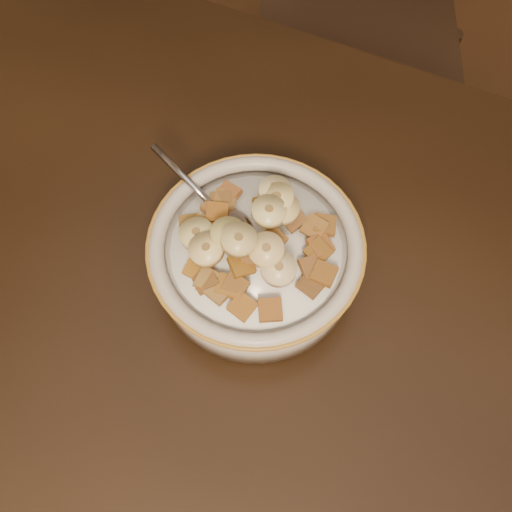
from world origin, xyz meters
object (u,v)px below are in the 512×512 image
at_px(chair, 360,34).
at_px(spoon, 233,226).
at_px(table, 222,410).
at_px(cereal_bowl, 256,259).

distance_m(chair, spoon, 0.75).
height_order(table, chair, chair).
distance_m(chair, cereal_bowl, 0.75).
relative_size(cereal_bowl, spoon, 4.17).
xyz_separation_m(chair, spoon, (0.08, -0.66, 0.35)).
xyz_separation_m(cereal_bowl, spoon, (-0.03, 0.01, 0.03)).
xyz_separation_m(table, spoon, (-0.06, 0.14, 0.07)).
height_order(chair, spoon, chair).
relative_size(table, chair, 1.55).
distance_m(cereal_bowl, spoon, 0.04).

